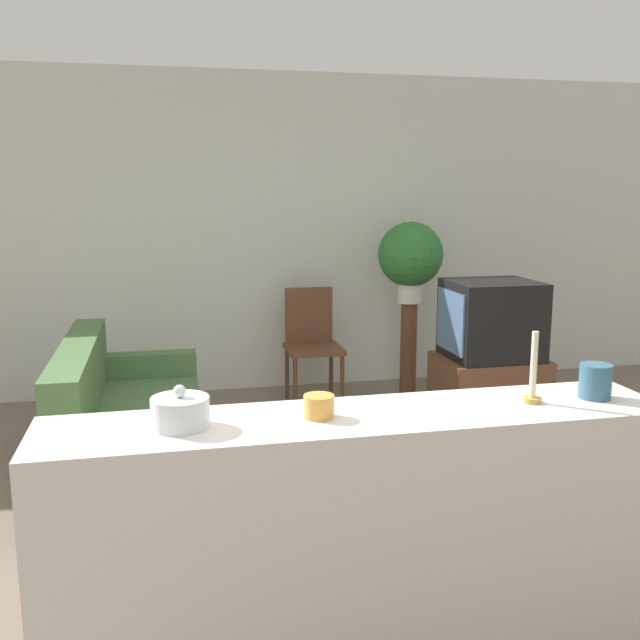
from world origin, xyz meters
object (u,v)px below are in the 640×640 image
wooden_chair (312,339)px  decorative_bowl (180,412)px  potted_plant (411,256)px  couch (127,428)px  television (491,319)px

wooden_chair → decorative_bowl: (-1.13, -3.29, 0.50)m
decorative_bowl → potted_plant: bearing=59.1°
wooden_chair → potted_plant: bearing=1.3°
wooden_chair → decorative_bowl: 3.52m
wooden_chair → potted_plant: (0.84, 0.02, 0.66)m
couch → television: bearing=5.9°
couch → wooden_chair: wooden_chair is taller
couch → potted_plant: potted_plant is taller
television → wooden_chair: bearing=139.4°
potted_plant → wooden_chair: bearing=-178.7°
television → potted_plant: size_ratio=0.94×
potted_plant → decorative_bowl: bearing=-120.9°
potted_plant → couch: bearing=-151.4°
television → couch: bearing=-174.1°
wooden_chair → decorative_bowl: decorative_bowl is taller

